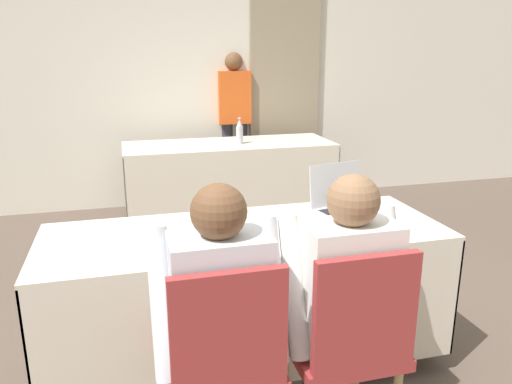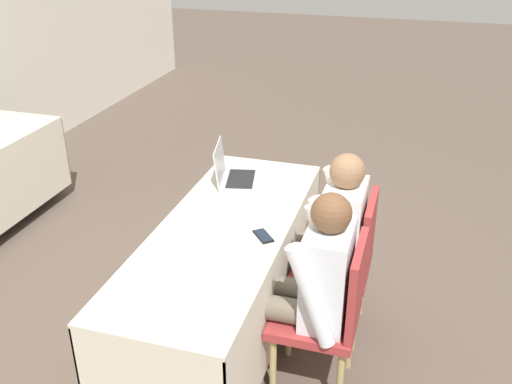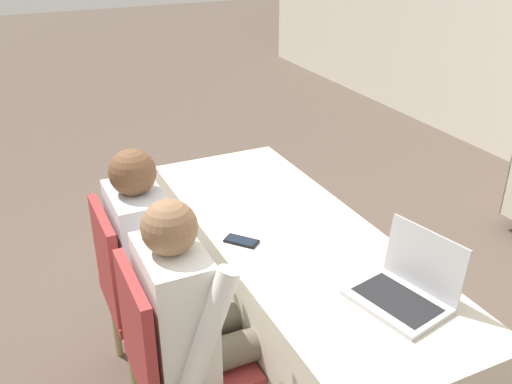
% 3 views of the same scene
% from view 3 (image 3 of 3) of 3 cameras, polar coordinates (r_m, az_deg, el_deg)
% --- Properties ---
extents(ground_plane, '(24.00, 24.00, 0.00)m').
position_cam_3_polar(ground_plane, '(3.01, 3.45, -16.65)').
color(ground_plane, brown).
extents(conference_table_near, '(1.98, 0.72, 0.75)m').
position_cam_3_polar(conference_table_near, '(2.66, 3.78, -7.65)').
color(conference_table_near, beige).
rests_on(conference_table_near, ground_plane).
extents(laptop, '(0.39, 0.34, 0.26)m').
position_cam_3_polar(laptop, '(2.20, 14.68, -9.36)').
color(laptop, '#B7B7BC').
rests_on(laptop, conference_table_near).
extents(cell_phone, '(0.16, 0.15, 0.01)m').
position_cam_3_polar(cell_phone, '(2.49, -1.46, -4.93)').
color(cell_phone, black).
rests_on(cell_phone, conference_table_near).
extents(paper_beside_laptop, '(0.21, 0.30, 0.00)m').
position_cam_3_polar(paper_beside_laptop, '(2.54, 3.73, -4.42)').
color(paper_beside_laptop, white).
rests_on(paper_beside_laptop, conference_table_near).
extents(chair_near_left, '(0.44, 0.44, 0.92)m').
position_cam_3_polar(chair_near_left, '(2.70, -11.64, -9.19)').
color(chair_near_left, tan).
rests_on(chair_near_left, ground_plane).
extents(chair_near_right, '(0.44, 0.44, 0.92)m').
position_cam_3_polar(chair_near_right, '(2.31, -8.33, -15.94)').
color(chair_near_right, tan).
rests_on(chair_near_right, ground_plane).
extents(person_checkered_shirt, '(0.50, 0.52, 1.18)m').
position_cam_3_polar(person_checkered_shirt, '(2.63, -9.76, -5.85)').
color(person_checkered_shirt, '#665B4C').
rests_on(person_checkered_shirt, ground_plane).
extents(person_white_shirt, '(0.50, 0.52, 1.18)m').
position_cam_3_polar(person_white_shirt, '(2.23, -6.00, -12.22)').
color(person_white_shirt, '#665B4C').
rests_on(person_white_shirt, ground_plane).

